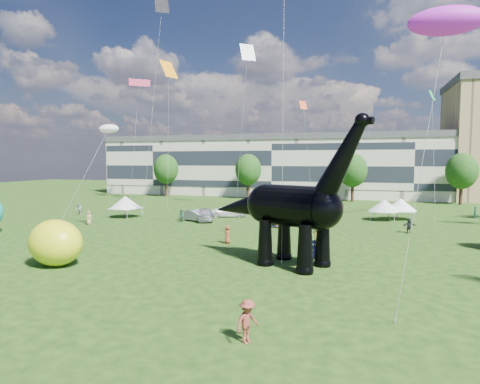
# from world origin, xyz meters

# --- Properties ---
(ground) EXTENTS (220.00, 220.00, 0.00)m
(ground) POSITION_xyz_m (0.00, 0.00, 0.00)
(ground) COLOR #16330C
(ground) RESTS_ON ground
(terrace_row) EXTENTS (78.00, 11.00, 12.00)m
(terrace_row) POSITION_xyz_m (-8.00, 62.00, 6.00)
(terrace_row) COLOR beige
(terrace_row) RESTS_ON ground
(tree_far_left) EXTENTS (5.20, 5.20, 9.44)m
(tree_far_left) POSITION_xyz_m (-30.00, 53.00, 6.29)
(tree_far_left) COLOR #382314
(tree_far_left) RESTS_ON ground
(tree_mid_left) EXTENTS (5.20, 5.20, 9.44)m
(tree_mid_left) POSITION_xyz_m (-12.00, 53.00, 6.29)
(tree_mid_left) COLOR #382314
(tree_mid_left) RESTS_ON ground
(tree_mid_right) EXTENTS (5.20, 5.20, 9.44)m
(tree_mid_right) POSITION_xyz_m (8.00, 53.00, 6.29)
(tree_mid_right) COLOR #382314
(tree_mid_right) RESTS_ON ground
(tree_far_right) EXTENTS (5.20, 5.20, 9.44)m
(tree_far_right) POSITION_xyz_m (26.00, 53.00, 6.29)
(tree_far_right) COLOR #382314
(tree_far_right) RESTS_ON ground
(dinosaur_sculpture) EXTENTS (13.03, 7.24, 11.00)m
(dinosaur_sculpture) POSITION_xyz_m (4.06, 5.00, 4.15)
(dinosaur_sculpture) COLOR black
(dinosaur_sculpture) RESTS_ON ground
(car_silver) EXTENTS (3.53, 5.16, 1.63)m
(car_silver) POSITION_xyz_m (-9.44, 23.05, 0.82)
(car_silver) COLOR silver
(car_silver) RESTS_ON ground
(car_grey) EXTENTS (4.53, 2.66, 1.41)m
(car_grey) POSITION_xyz_m (-10.55, 22.53, 0.71)
(car_grey) COLOR slate
(car_grey) RESTS_ON ground
(car_white) EXTENTS (5.23, 3.66, 1.33)m
(car_white) POSITION_xyz_m (-7.76, 27.47, 0.66)
(car_white) COLOR white
(car_white) RESTS_ON ground
(car_dark) EXTENTS (3.79, 5.05, 1.36)m
(car_dark) POSITION_xyz_m (0.89, 22.57, 0.68)
(car_dark) COLOR #595960
(car_dark) RESTS_ON ground
(gazebo_near) EXTENTS (4.02, 4.02, 2.74)m
(gazebo_near) POSITION_xyz_m (14.31, 31.38, 1.92)
(gazebo_near) COLOR white
(gazebo_near) RESTS_ON ground
(gazebo_far) EXTENTS (4.52, 4.52, 2.69)m
(gazebo_far) POSITION_xyz_m (12.21, 30.04, 1.89)
(gazebo_far) COLOR silver
(gazebo_far) RESTS_ON ground
(gazebo_left) EXTENTS (4.67, 4.67, 2.88)m
(gazebo_left) POSITION_xyz_m (-20.89, 23.11, 2.02)
(gazebo_left) COLOR silver
(gazebo_left) RESTS_ON ground
(inflatable_yellow) EXTENTS (5.15, 4.47, 3.36)m
(inflatable_yellow) POSITION_xyz_m (-11.93, -0.10, 1.68)
(inflatable_yellow) COLOR #D4DE17
(inflatable_yellow) RESTS_ON ground
(visitors) EXTENTS (52.97, 44.22, 1.88)m
(visitors) POSITION_xyz_m (-1.75, 13.81, 0.86)
(visitors) COLOR #8F909E
(visitors) RESTS_ON ground
(kites) EXTENTS (67.71, 50.18, 28.61)m
(kites) POSITION_xyz_m (9.52, 22.09, 16.51)
(kites) COLOR red
(kites) RESTS_ON ground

